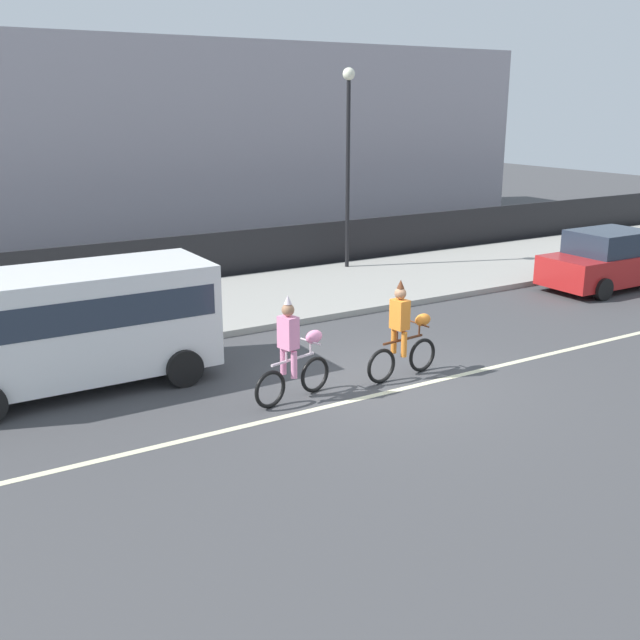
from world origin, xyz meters
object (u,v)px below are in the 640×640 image
parked_car_red (609,261)px  parade_cyclist_orange (404,335)px  street_lamp_post (348,139)px  parked_van_white (76,319)px  parade_cyclist_pink (293,354)px

parked_car_red → parade_cyclist_orange: bearing=-163.4°
parked_car_red → street_lamp_post: (-5.11, 5.61, 3.21)m
parade_cyclist_orange → street_lamp_post: (4.17, 8.37, 3.15)m
parked_van_white → parade_cyclist_pink: bearing=-40.7°
parade_cyclist_pink → parked_car_red: (11.60, 2.68, -0.06)m
street_lamp_post → parade_cyclist_pink: bearing=-128.1°
parked_van_white → parked_car_red: size_ratio=1.22×
parade_cyclist_pink → street_lamp_post: size_ratio=0.33×
parked_car_red → street_lamp_post: bearing=132.3°
parade_cyclist_orange → street_lamp_post: size_ratio=0.33×
parked_van_white → parked_car_red: (14.63, 0.07, -0.50)m
parked_car_red → street_lamp_post: size_ratio=0.70×
parade_cyclist_orange → street_lamp_post: 9.87m
parade_cyclist_orange → parked_car_red: size_ratio=0.47×
parade_cyclist_orange → street_lamp_post: street_lamp_post is taller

